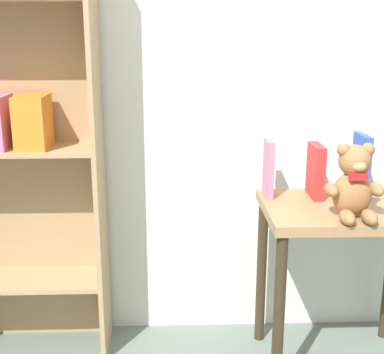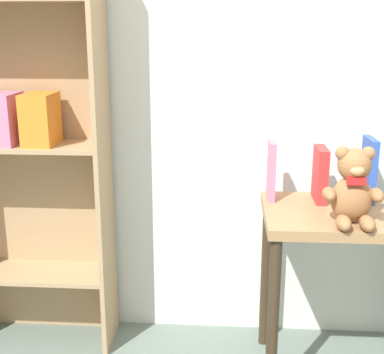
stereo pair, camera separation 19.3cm
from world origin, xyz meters
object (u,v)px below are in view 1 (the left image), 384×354
Objects in this scene: teddy_bear at (354,184)px; book_standing_red at (316,171)px; bookshelf_side at (17,120)px; display_table at (344,235)px; book_standing_pink at (268,168)px; book_standing_blue at (361,165)px.

teddy_bear reaches higher than book_standing_red.
bookshelf_side is 1.29m from display_table.
book_standing_pink is at bearing 155.80° from display_table.
display_table is (1.21, -0.19, -0.40)m from bookshelf_side.
teddy_bear is at bearing -74.46° from book_standing_red.
teddy_bear is 1.27× the size of book_standing_red.
book_standing_blue reaches higher than book_standing_pink.
display_table is at bearing -51.67° from book_standing_red.
bookshelf_side is 8.36× the size of book_standing_red.
book_standing_red is at bearing -174.34° from book_standing_blue.
book_standing_blue is at bearing 66.32° from teddy_bear.
bookshelf_side is 7.15× the size of book_standing_blue.
book_standing_blue reaches higher than book_standing_red.
bookshelf_side is at bearing 170.88° from display_table.
book_standing_red is at bearing -3.65° from book_standing_pink.
book_standing_red is 0.18m from book_standing_blue.
display_table is 0.26m from book_standing_red.
bookshelf_side is at bearing 174.34° from book_standing_pink.
teddy_bear is 0.28m from book_standing_blue.
teddy_bear is at bearing -114.49° from book_standing_blue.
bookshelf_side is 6.55× the size of teddy_bear.
teddy_bear is 1.09× the size of book_standing_blue.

